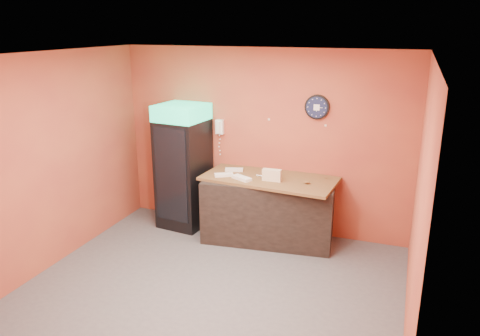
% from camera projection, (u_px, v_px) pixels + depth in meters
% --- Properties ---
extents(floor, '(4.50, 4.50, 0.00)m').
position_uv_depth(floor, '(211.00, 289.00, 5.75)').
color(floor, '#47474C').
rests_on(floor, ground).
extents(back_wall, '(4.50, 0.02, 2.80)m').
position_uv_depth(back_wall, '(262.00, 141.00, 7.13)').
color(back_wall, '#B45533').
rests_on(back_wall, floor).
extents(left_wall, '(0.02, 4.00, 2.80)m').
position_uv_depth(left_wall, '(51.00, 162.00, 6.08)').
color(left_wall, '#B45533').
rests_on(left_wall, floor).
extents(right_wall, '(0.02, 4.00, 2.80)m').
position_uv_depth(right_wall, '(419.00, 206.00, 4.59)').
color(right_wall, '#B45533').
rests_on(right_wall, floor).
extents(ceiling, '(4.50, 4.00, 0.02)m').
position_uv_depth(ceiling, '(207.00, 55.00, 4.93)').
color(ceiling, white).
rests_on(ceiling, back_wall).
extents(beverage_cooler, '(0.76, 0.77, 1.96)m').
position_uv_depth(beverage_cooler, '(183.00, 169.00, 7.30)').
color(beverage_cooler, black).
rests_on(beverage_cooler, floor).
extents(prep_counter, '(1.97, 1.05, 0.94)m').
position_uv_depth(prep_counter, '(269.00, 210.00, 6.95)').
color(prep_counter, black).
rests_on(prep_counter, floor).
extents(wall_clock, '(0.35, 0.06, 0.35)m').
position_uv_depth(wall_clock, '(317.00, 107.00, 6.66)').
color(wall_clock, black).
rests_on(wall_clock, back_wall).
extents(wall_phone, '(0.12, 0.11, 0.22)m').
position_uv_depth(wall_phone, '(219.00, 127.00, 7.26)').
color(wall_phone, white).
rests_on(wall_phone, back_wall).
extents(butcher_paper, '(1.98, 1.07, 0.04)m').
position_uv_depth(butcher_paper, '(269.00, 179.00, 6.80)').
color(butcher_paper, brown).
rests_on(butcher_paper, prep_counter).
extents(sub_roll_stack, '(0.27, 0.10, 0.17)m').
position_uv_depth(sub_roll_stack, '(272.00, 175.00, 6.62)').
color(sub_roll_stack, beige).
rests_on(sub_roll_stack, butcher_paper).
extents(wrapped_sandwich_left, '(0.29, 0.23, 0.04)m').
position_uv_depth(wrapped_sandwich_left, '(224.00, 175.00, 6.85)').
color(wrapped_sandwich_left, white).
rests_on(wrapped_sandwich_left, butcher_paper).
extents(wrapped_sandwich_mid, '(0.33, 0.24, 0.04)m').
position_uv_depth(wrapped_sandwich_mid, '(242.00, 178.00, 6.69)').
color(wrapped_sandwich_mid, white).
rests_on(wrapped_sandwich_mid, butcher_paper).
extents(wrapped_sandwich_right, '(0.29, 0.18, 0.04)m').
position_uv_depth(wrapped_sandwich_right, '(234.00, 170.00, 7.08)').
color(wrapped_sandwich_right, white).
rests_on(wrapped_sandwich_right, butcher_paper).
extents(kitchen_tool, '(0.06, 0.06, 0.06)m').
position_uv_depth(kitchen_tool, '(267.00, 175.00, 6.79)').
color(kitchen_tool, silver).
rests_on(kitchen_tool, butcher_paper).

